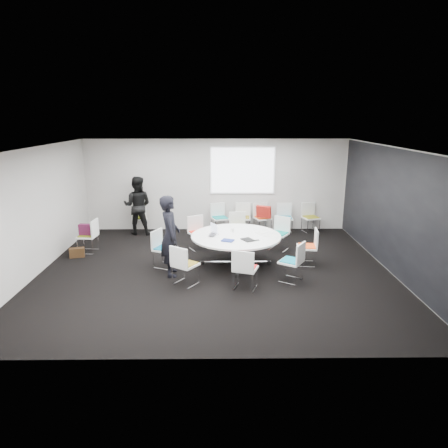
{
  "coord_description": "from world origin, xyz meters",
  "views": [
    {
      "loc": [
        0.1,
        -8.65,
        3.45
      ],
      "look_at": [
        0.2,
        0.4,
        1.0
      ],
      "focal_mm": 32.0,
      "sensor_mm": 36.0,
      "label": 1
    }
  ],
  "objects_px": {
    "chair_ring_e": "(164,256)",
    "chair_ring_h": "(291,269)",
    "chair_person_back": "(140,223)",
    "chair_spare_left": "(89,242)",
    "chair_back_d": "(284,223)",
    "cup": "(233,230)",
    "chair_ring_f": "(185,272)",
    "conference_table": "(236,243)",
    "chair_back_b": "(243,223)",
    "chair_back_c": "(262,223)",
    "chair_back_e": "(310,223)",
    "brown_bag": "(77,253)",
    "chair_ring_d": "(198,239)",
    "chair_ring_b": "(279,240)",
    "person_back": "(138,206)",
    "chair_ring_a": "(307,254)",
    "laptop": "(214,235)",
    "maroon_bag": "(87,229)",
    "chair_ring_c": "(239,234)",
    "chair_ring_g": "(245,276)",
    "chair_back_a": "(220,224)",
    "person_main": "(170,236)"
  },
  "relations": [
    {
      "from": "chair_ring_d",
      "to": "maroon_bag",
      "type": "relative_size",
      "value": 2.2
    },
    {
      "from": "chair_ring_d",
      "to": "chair_ring_h",
      "type": "distance_m",
      "value": 3.04
    },
    {
      "from": "conference_table",
      "to": "chair_ring_h",
      "type": "xyz_separation_m",
      "value": [
        1.15,
        -1.03,
        -0.25
      ]
    },
    {
      "from": "chair_ring_a",
      "to": "chair_back_d",
      "type": "bearing_deg",
      "value": 8.44
    },
    {
      "from": "chair_back_d",
      "to": "cup",
      "type": "height_order",
      "value": "chair_back_d"
    },
    {
      "from": "chair_spare_left",
      "to": "conference_table",
      "type": "bearing_deg",
      "value": -98.6
    },
    {
      "from": "chair_back_c",
      "to": "chair_person_back",
      "type": "relative_size",
      "value": 1.0
    },
    {
      "from": "chair_ring_c",
      "to": "brown_bag",
      "type": "height_order",
      "value": "chair_ring_c"
    },
    {
      "from": "laptop",
      "to": "maroon_bag",
      "type": "relative_size",
      "value": 0.84
    },
    {
      "from": "chair_ring_h",
      "to": "laptop",
      "type": "bearing_deg",
      "value": 91.25
    },
    {
      "from": "chair_back_c",
      "to": "chair_ring_a",
      "type": "bearing_deg",
      "value": 87.85
    },
    {
      "from": "conference_table",
      "to": "maroon_bag",
      "type": "distance_m",
      "value": 3.93
    },
    {
      "from": "chair_back_c",
      "to": "chair_person_back",
      "type": "distance_m",
      "value": 3.76
    },
    {
      "from": "chair_back_a",
      "to": "laptop",
      "type": "relative_size",
      "value": 2.63
    },
    {
      "from": "chair_back_a",
      "to": "maroon_bag",
      "type": "distance_m",
      "value": 3.91
    },
    {
      "from": "laptop",
      "to": "brown_bag",
      "type": "xyz_separation_m",
      "value": [
        -3.49,
        0.55,
        -0.62
      ]
    },
    {
      "from": "chair_back_b",
      "to": "chair_back_e",
      "type": "distance_m",
      "value": 2.08
    },
    {
      "from": "chair_back_b",
      "to": "brown_bag",
      "type": "relative_size",
      "value": 2.44
    },
    {
      "from": "chair_ring_g",
      "to": "person_main",
      "type": "distance_m",
      "value": 1.91
    },
    {
      "from": "chair_ring_e",
      "to": "maroon_bag",
      "type": "distance_m",
      "value": 2.4
    },
    {
      "from": "chair_ring_b",
      "to": "chair_ring_g",
      "type": "bearing_deg",
      "value": 99.28
    },
    {
      "from": "chair_ring_f",
      "to": "chair_back_b",
      "type": "height_order",
      "value": "same"
    },
    {
      "from": "person_main",
      "to": "laptop",
      "type": "relative_size",
      "value": 5.41
    },
    {
      "from": "chair_ring_e",
      "to": "chair_person_back",
      "type": "distance_m",
      "value": 3.14
    },
    {
      "from": "chair_ring_a",
      "to": "person_main",
      "type": "distance_m",
      "value": 3.29
    },
    {
      "from": "conference_table",
      "to": "chair_ring_c",
      "type": "distance_m",
      "value": 1.6
    },
    {
      "from": "chair_ring_a",
      "to": "chair_ring_h",
      "type": "bearing_deg",
      "value": 157.38
    },
    {
      "from": "chair_back_d",
      "to": "chair_back_e",
      "type": "relative_size",
      "value": 1.0
    },
    {
      "from": "chair_ring_d",
      "to": "chair_ring_b",
      "type": "bearing_deg",
      "value": 149.87
    },
    {
      "from": "chair_ring_e",
      "to": "chair_back_d",
      "type": "bearing_deg",
      "value": 155.51
    },
    {
      "from": "conference_table",
      "to": "person_back",
      "type": "bearing_deg",
      "value": 137.25
    },
    {
      "from": "chair_ring_f",
      "to": "chair_back_e",
      "type": "relative_size",
      "value": 1.0
    },
    {
      "from": "chair_back_e",
      "to": "chair_back_c",
      "type": "bearing_deg",
      "value": -14.17
    },
    {
      "from": "chair_ring_b",
      "to": "chair_ring_a",
      "type": "bearing_deg",
      "value": 147.43
    },
    {
      "from": "laptop",
      "to": "cup",
      "type": "bearing_deg",
      "value": -43.33
    },
    {
      "from": "chair_back_c",
      "to": "laptop",
      "type": "distance_m",
      "value": 3.14
    },
    {
      "from": "chair_ring_b",
      "to": "chair_ring_e",
      "type": "bearing_deg",
      "value": 54.77
    },
    {
      "from": "chair_ring_e",
      "to": "person_back",
      "type": "bearing_deg",
      "value": -133.08
    },
    {
      "from": "chair_ring_e",
      "to": "chair_ring_h",
      "type": "xyz_separation_m",
      "value": [
        2.84,
        -0.89,
        0.0
      ]
    },
    {
      "from": "chair_ring_e",
      "to": "chair_ring_g",
      "type": "height_order",
      "value": "same"
    },
    {
      "from": "chair_ring_f",
      "to": "chair_ring_h",
      "type": "distance_m",
      "value": 2.27
    },
    {
      "from": "chair_back_c",
      "to": "laptop",
      "type": "height_order",
      "value": "chair_back_c"
    },
    {
      "from": "chair_ring_a",
      "to": "chair_back_a",
      "type": "height_order",
      "value": "same"
    },
    {
      "from": "chair_back_e",
      "to": "brown_bag",
      "type": "distance_m",
      "value": 6.78
    },
    {
      "from": "chair_person_back",
      "to": "chair_spare_left",
      "type": "bearing_deg",
      "value": 49.93
    },
    {
      "from": "chair_ring_c",
      "to": "person_main",
      "type": "distance_m",
      "value": 2.79
    },
    {
      "from": "chair_back_d",
      "to": "chair_back_e",
      "type": "xyz_separation_m",
      "value": [
        0.81,
        0.05,
        0.0
      ]
    },
    {
      "from": "chair_back_c",
      "to": "chair_back_b",
      "type": "bearing_deg",
      "value": -21.19
    },
    {
      "from": "chair_ring_c",
      "to": "chair_ring_e",
      "type": "height_order",
      "value": "same"
    },
    {
      "from": "chair_ring_e",
      "to": "chair_ring_f",
      "type": "height_order",
      "value": "same"
    }
  ]
}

